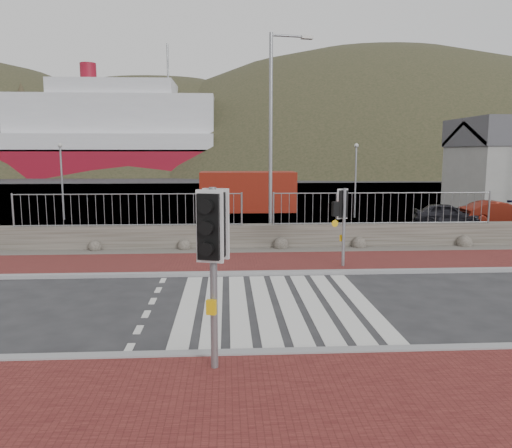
{
  "coord_description": "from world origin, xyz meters",
  "views": [
    {
      "loc": [
        -1.15,
        -11.5,
        3.64
      ],
      "look_at": [
        -0.3,
        3.0,
        1.54
      ],
      "focal_mm": 35.0,
      "sensor_mm": 36.0,
      "label": 1
    }
  ],
  "objects": [
    {
      "name": "sidewalk_far",
      "position": [
        0.0,
        4.5,
        0.04
      ],
      "size": [
        40.0,
        3.0,
        0.08
      ],
      "primitive_type": "cube",
      "color": "maroon",
      "rests_on": "ground"
    },
    {
      "name": "railing",
      "position": [
        0.0,
        7.15,
        1.82
      ],
      "size": [
        18.07,
        0.07,
        1.22
      ],
      "color": "gray",
      "rests_on": "stone_wall"
    },
    {
      "name": "kerb_far",
      "position": [
        0.0,
        3.0,
        0.05
      ],
      "size": [
        40.0,
        0.25,
        0.12
      ],
      "primitive_type": "cube",
      "color": "gray",
      "rests_on": "ground"
    },
    {
      "name": "ground",
      "position": [
        0.0,
        0.0,
        0.0
      ],
      "size": [
        220.0,
        220.0,
        0.0
      ],
      "primitive_type": "plane",
      "color": "#28282B",
      "rests_on": "ground"
    },
    {
      "name": "quay",
      "position": [
        0.0,
        27.9,
        0.0
      ],
      "size": [
        120.0,
        40.0,
        0.5
      ],
      "primitive_type": "cube",
      "color": "#4C4C4F",
      "rests_on": "ground"
    },
    {
      "name": "kerb_near",
      "position": [
        0.0,
        -3.0,
        0.05
      ],
      "size": [
        40.0,
        0.25,
        0.12
      ],
      "primitive_type": "cube",
      "color": "gray",
      "rests_on": "ground"
    },
    {
      "name": "car_a",
      "position": [
        9.98,
        13.04,
        0.54
      ],
      "size": [
        3.37,
        1.9,
        1.08
      ],
      "primitive_type": "imported",
      "rotation": [
        0.0,
        0.0,
        1.36
      ],
      "color": "black",
      "rests_on": "ground"
    },
    {
      "name": "shipping_container",
      "position": [
        0.14,
        19.42,
        1.22
      ],
      "size": [
        5.85,
        2.45,
        2.44
      ],
      "primitive_type": "cube",
      "rotation": [
        0.0,
        0.0,
        0.0
      ],
      "color": "maroon",
      "rests_on": "ground"
    },
    {
      "name": "hills_backdrop",
      "position": [
        6.74,
        87.9,
        -23.05
      ],
      "size": [
        254.0,
        90.0,
        100.0
      ],
      "color": "#292E1B",
      "rests_on": "ground"
    },
    {
      "name": "traffic_signal_near",
      "position": [
        -1.38,
        -3.57,
        2.22
      ],
      "size": [
        0.5,
        0.38,
        3.09
      ],
      "rotation": [
        0.0,
        0.0,
        -0.3
      ],
      "color": "gray",
      "rests_on": "ground"
    },
    {
      "name": "water",
      "position": [
        0.0,
        62.9,
        0.0
      ],
      "size": [
        220.0,
        50.0,
        0.05
      ],
      "primitive_type": "cube",
      "color": "#3F4C54",
      "rests_on": "ground"
    },
    {
      "name": "traffic_signal_far",
      "position": [
        2.46,
        3.72,
        1.83
      ],
      "size": [
        0.62,
        0.34,
        2.53
      ],
      "rotation": [
        0.0,
        0.0,
        3.43
      ],
      "color": "gray",
      "rests_on": "ground"
    },
    {
      "name": "ferry",
      "position": [
        -24.65,
        67.9,
        5.36
      ],
      "size": [
        50.0,
        16.0,
        20.0
      ],
      "color": "maroon",
      "rests_on": "ground"
    },
    {
      "name": "zebra_crossing",
      "position": [
        -0.0,
        0.0,
        0.01
      ],
      "size": [
        4.62,
        5.6,
        0.01
      ],
      "color": "silver",
      "rests_on": "ground"
    },
    {
      "name": "streetlight",
      "position": [
        0.71,
        8.12,
        4.57
      ],
      "size": [
        1.72,
        0.43,
        8.13
      ],
      "rotation": [
        0.0,
        0.0,
        0.15
      ],
      "color": "gray",
      "rests_on": "ground"
    },
    {
      "name": "sidewalk_near",
      "position": [
        0.0,
        -5.0,
        0.04
      ],
      "size": [
        40.0,
        4.0,
        0.08
      ],
      "primitive_type": "cube",
      "color": "maroon",
      "rests_on": "ground"
    },
    {
      "name": "stone_wall",
      "position": [
        0.0,
        7.3,
        0.45
      ],
      "size": [
        40.0,
        0.6,
        0.9
      ],
      "primitive_type": "cube",
      "color": "#4E4940",
      "rests_on": "ground"
    },
    {
      "name": "car_b",
      "position": [
        12.59,
        12.86,
        0.6
      ],
      "size": [
        3.64,
        1.32,
        1.19
      ],
      "primitive_type": "imported",
      "rotation": [
        0.0,
        0.0,
        1.56
      ],
      "color": "#63180E",
      "rests_on": "ground"
    },
    {
      "name": "gravel_strip",
      "position": [
        0.0,
        6.5,
        0.03
      ],
      "size": [
        40.0,
        1.5,
        0.06
      ],
      "primitive_type": "cube",
      "color": "#59544C",
      "rests_on": "ground"
    }
  ]
}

